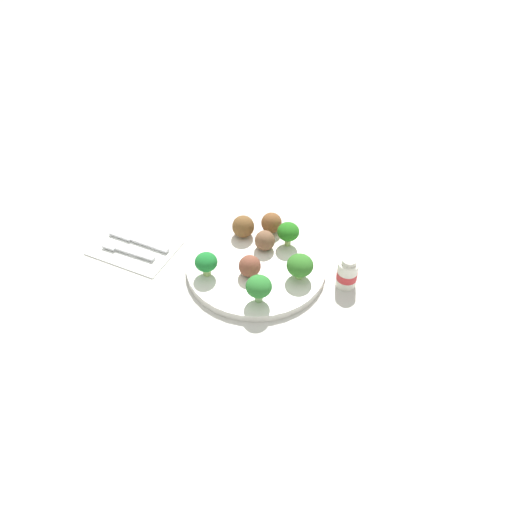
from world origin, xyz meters
TOP-DOWN VIEW (x-y plane):
  - ground_plane at (0.00, 0.00)m, footprint 4.00×4.00m
  - plate at (0.00, 0.00)m, footprint 0.28×0.28m
  - broccoli_floret_front_left at (-0.09, 0.01)m, footprint 0.05×0.05m
  - broccoli_floret_far_rim at (-0.04, 0.09)m, footprint 0.05×0.05m
  - broccoli_floret_near_rim at (0.08, 0.06)m, footprint 0.04×0.04m
  - broccoli_floret_back_left at (-0.04, -0.08)m, footprint 0.05×0.05m
  - meatball_far_rim at (-0.00, 0.03)m, footprint 0.04×0.04m
  - meatball_mid_left at (0.01, -0.11)m, footprint 0.04×0.04m
  - meatball_front_right at (0.00, -0.05)m, footprint 0.04×0.04m
  - meatball_center at (0.06, -0.07)m, footprint 0.05×0.05m
  - napkin at (0.26, 0.04)m, footprint 0.18×0.13m
  - fork at (0.27, 0.06)m, footprint 0.12×0.02m
  - knife at (0.27, 0.02)m, footprint 0.15×0.03m
  - yogurt_bottle at (-0.18, -0.03)m, footprint 0.04×0.04m

SIDE VIEW (x-z plane):
  - ground_plane at x=0.00m, z-range 0.00..0.00m
  - napkin at x=0.26m, z-range 0.00..0.01m
  - knife at x=0.27m, z-range 0.00..0.01m
  - fork at x=0.27m, z-range 0.00..0.01m
  - plate at x=0.00m, z-range 0.00..0.02m
  - yogurt_bottle at x=-0.18m, z-range 0.00..0.06m
  - meatball_front_right at x=0.00m, z-range 0.02..0.06m
  - meatball_far_rim at x=0.00m, z-range 0.02..0.06m
  - meatball_mid_left at x=0.01m, z-range 0.02..0.06m
  - meatball_center at x=0.06m, z-range 0.02..0.06m
  - broccoli_floret_front_left at x=-0.09m, z-range 0.02..0.07m
  - broccoli_floret_near_rim at x=0.08m, z-range 0.02..0.07m
  - broccoli_floret_back_left at x=-0.04m, z-range 0.02..0.08m
  - broccoli_floret_far_rim at x=-0.04m, z-range 0.02..0.08m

